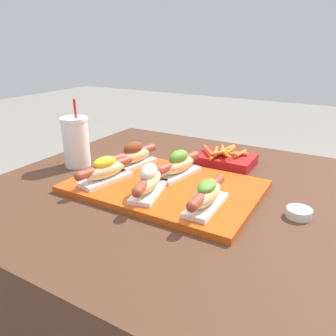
{
  "coord_description": "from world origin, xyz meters",
  "views": [
    {
      "loc": [
        0.41,
        -0.77,
        1.12
      ],
      "look_at": [
        -0.02,
        -0.02,
        0.78
      ],
      "focal_mm": 35.0,
      "sensor_mm": 36.0,
      "label": 1
    }
  ],
  "objects_px": {
    "hot_dog_3": "(134,155)",
    "sauce_bowl": "(299,212)",
    "hot_dog_1": "(149,181)",
    "hot_dog_2": "(207,194)",
    "drink_cup": "(76,142)",
    "hot_dog_4": "(179,164)",
    "serving_tray": "(164,186)",
    "hot_dog_0": "(105,170)",
    "fries_basket": "(225,159)"
  },
  "relations": [
    {
      "from": "hot_dog_3",
      "to": "fries_basket",
      "type": "xyz_separation_m",
      "value": [
        0.23,
        0.2,
        -0.03
      ]
    },
    {
      "from": "serving_tray",
      "to": "hot_dog_0",
      "type": "distance_m",
      "value": 0.17
    },
    {
      "from": "hot_dog_1",
      "to": "hot_dog_3",
      "type": "distance_m",
      "value": 0.21
    },
    {
      "from": "hot_dog_0",
      "to": "sauce_bowl",
      "type": "distance_m",
      "value": 0.52
    },
    {
      "from": "hot_dog_4",
      "to": "sauce_bowl",
      "type": "relative_size",
      "value": 3.27
    },
    {
      "from": "hot_dog_1",
      "to": "hot_dog_2",
      "type": "bearing_deg",
      "value": 1.24
    },
    {
      "from": "hot_dog_3",
      "to": "sauce_bowl",
      "type": "xyz_separation_m",
      "value": [
        0.52,
        -0.05,
        -0.04
      ]
    },
    {
      "from": "serving_tray",
      "to": "hot_dog_0",
      "type": "xyz_separation_m",
      "value": [
        -0.15,
        -0.07,
        0.04
      ]
    },
    {
      "from": "drink_cup",
      "to": "fries_basket",
      "type": "relative_size",
      "value": 1.16
    },
    {
      "from": "hot_dog_1",
      "to": "drink_cup",
      "type": "xyz_separation_m",
      "value": [
        -0.35,
        0.1,
        0.03
      ]
    },
    {
      "from": "sauce_bowl",
      "to": "fries_basket",
      "type": "relative_size",
      "value": 0.31
    },
    {
      "from": "hot_dog_3",
      "to": "hot_dog_4",
      "type": "distance_m",
      "value": 0.16
    },
    {
      "from": "serving_tray",
      "to": "hot_dog_1",
      "type": "height_order",
      "value": "hot_dog_1"
    },
    {
      "from": "sauce_bowl",
      "to": "fries_basket",
      "type": "height_order",
      "value": "fries_basket"
    },
    {
      "from": "hot_dog_3",
      "to": "drink_cup",
      "type": "distance_m",
      "value": 0.2
    },
    {
      "from": "hot_dog_1",
      "to": "serving_tray",
      "type": "bearing_deg",
      "value": 87.74
    },
    {
      "from": "hot_dog_4",
      "to": "drink_cup",
      "type": "distance_m",
      "value": 0.36
    },
    {
      "from": "hot_dog_2",
      "to": "fries_basket",
      "type": "distance_m",
      "value": 0.35
    },
    {
      "from": "hot_dog_0",
      "to": "hot_dog_3",
      "type": "distance_m",
      "value": 0.14
    },
    {
      "from": "hot_dog_3",
      "to": "drink_cup",
      "type": "relative_size",
      "value": 0.87
    },
    {
      "from": "hot_dog_1",
      "to": "hot_dog_2",
      "type": "height_order",
      "value": "hot_dog_1"
    },
    {
      "from": "hot_dog_2",
      "to": "hot_dog_4",
      "type": "bearing_deg",
      "value": 136.85
    },
    {
      "from": "hot_dog_3",
      "to": "hot_dog_4",
      "type": "bearing_deg",
      "value": -0.43
    },
    {
      "from": "serving_tray",
      "to": "sauce_bowl",
      "type": "xyz_separation_m",
      "value": [
        0.36,
        0.02,
        0.0
      ]
    },
    {
      "from": "hot_dog_3",
      "to": "fries_basket",
      "type": "relative_size",
      "value": 1.02
    },
    {
      "from": "hot_dog_0",
      "to": "hot_dog_3",
      "type": "height_order",
      "value": "hot_dog_3"
    },
    {
      "from": "serving_tray",
      "to": "hot_dog_1",
      "type": "distance_m",
      "value": 0.09
    },
    {
      "from": "fries_basket",
      "to": "sauce_bowl",
      "type": "bearing_deg",
      "value": -41.34
    },
    {
      "from": "hot_dog_4",
      "to": "drink_cup",
      "type": "xyz_separation_m",
      "value": [
        -0.36,
        -0.05,
        0.03
      ]
    },
    {
      "from": "fries_basket",
      "to": "drink_cup",
      "type": "bearing_deg",
      "value": -149.66
    },
    {
      "from": "sauce_bowl",
      "to": "hot_dog_3",
      "type": "bearing_deg",
      "value": 174.55
    },
    {
      "from": "serving_tray",
      "to": "fries_basket",
      "type": "height_order",
      "value": "fries_basket"
    },
    {
      "from": "hot_dog_4",
      "to": "drink_cup",
      "type": "relative_size",
      "value": 0.88
    },
    {
      "from": "hot_dog_2",
      "to": "sauce_bowl",
      "type": "xyz_separation_m",
      "value": [
        0.2,
        0.1,
        -0.04
      ]
    },
    {
      "from": "hot_dog_4",
      "to": "hot_dog_2",
      "type": "bearing_deg",
      "value": -43.15
    },
    {
      "from": "serving_tray",
      "to": "hot_dog_2",
      "type": "xyz_separation_m",
      "value": [
        0.16,
        -0.07,
        0.04
      ]
    },
    {
      "from": "drink_cup",
      "to": "hot_dog_1",
      "type": "bearing_deg",
      "value": -15.38
    },
    {
      "from": "serving_tray",
      "to": "sauce_bowl",
      "type": "relative_size",
      "value": 8.66
    },
    {
      "from": "hot_dog_1",
      "to": "hot_dog_4",
      "type": "bearing_deg",
      "value": 86.5
    },
    {
      "from": "hot_dog_1",
      "to": "fries_basket",
      "type": "height_order",
      "value": "hot_dog_1"
    },
    {
      "from": "fries_basket",
      "to": "hot_dog_1",
      "type": "bearing_deg",
      "value": -102.93
    },
    {
      "from": "hot_dog_2",
      "to": "sauce_bowl",
      "type": "relative_size",
      "value": 3.31
    },
    {
      "from": "serving_tray",
      "to": "hot_dog_4",
      "type": "distance_m",
      "value": 0.09
    },
    {
      "from": "hot_dog_0",
      "to": "hot_dog_2",
      "type": "height_order",
      "value": "hot_dog_0"
    },
    {
      "from": "hot_dog_2",
      "to": "hot_dog_3",
      "type": "height_order",
      "value": "hot_dog_3"
    },
    {
      "from": "sauce_bowl",
      "to": "drink_cup",
      "type": "height_order",
      "value": "drink_cup"
    },
    {
      "from": "hot_dog_3",
      "to": "sauce_bowl",
      "type": "bearing_deg",
      "value": -5.45
    },
    {
      "from": "hot_dog_3",
      "to": "sauce_bowl",
      "type": "distance_m",
      "value": 0.52
    },
    {
      "from": "hot_dog_1",
      "to": "sauce_bowl",
      "type": "height_order",
      "value": "hot_dog_1"
    },
    {
      "from": "hot_dog_2",
      "to": "sauce_bowl",
      "type": "bearing_deg",
      "value": 25.67
    }
  ]
}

